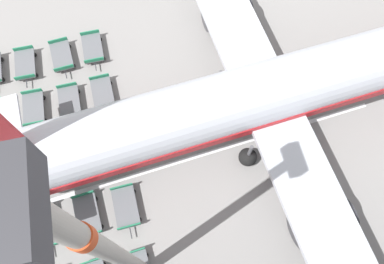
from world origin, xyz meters
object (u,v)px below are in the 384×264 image
object	(u,v)px
baggage_dolly_row_far_col_a	(93,48)
baggage_dolly_row_near_col_d	(5,237)
baggage_dolly_row_mid_a_col_c	(39,163)
baggage_dolly_row_mid_b_col_a	(62,56)
baggage_dolly_row_mid_a_col_d	(44,227)
baggage_dolly_row_mid_b_col_b	(70,103)
airplane	(281,89)
baggage_dolly_row_mid_a_col_a	(25,64)
baggage_dolly_row_mid_b_col_c	(74,156)
baggage_dolly_row_far_col_c	(113,147)
baggage_dolly_row_mid_a_col_b	(34,109)
apron_light_mast	(113,253)
baggage_dolly_row_far_col_d	(126,207)
baggage_dolly_row_far_col_b	(103,94)
baggage_dolly_row_mid_b_col_d	(87,215)

from	to	relation	value
baggage_dolly_row_far_col_a	baggage_dolly_row_near_col_d	bearing A→B (deg)	-28.07
baggage_dolly_row_mid_a_col_c	baggage_dolly_row_mid_b_col_a	xyz separation A→B (m)	(-8.47, 2.27, 0.00)
baggage_dolly_row_mid_a_col_d	baggage_dolly_row_mid_b_col_b	distance (m)	8.98
airplane	baggage_dolly_row_mid_a_col_a	distance (m)	19.31
baggage_dolly_row_mid_b_col_c	baggage_dolly_row_far_col_a	xyz separation A→B (m)	(-8.66, 2.28, 0.00)
baggage_dolly_row_near_col_d	baggage_dolly_row_mid_b_col_c	bearing A→B (deg)	133.63
baggage_dolly_row_mid_a_col_d	baggage_dolly_row_mid_b_col_a	bearing A→B (deg)	170.39
baggage_dolly_row_far_col_c	baggage_dolly_row_mid_b_col_b	bearing A→B (deg)	-147.53
baggage_dolly_row_mid_a_col_b	baggage_dolly_row_far_col_a	size ratio (longest dim) A/B	1.00
baggage_dolly_row_mid_a_col_c	baggage_dolly_row_mid_b_col_c	world-z (taller)	same
baggage_dolly_row_mid_a_col_a	apron_light_mast	size ratio (longest dim) A/B	0.18
baggage_dolly_row_near_col_d	baggage_dolly_row_mid_b_col_a	bearing A→B (deg)	160.44
baggage_dolly_row_mid_b_col_a	baggage_dolly_row_mid_b_col_c	distance (m)	8.45
baggage_dolly_row_mid_a_col_c	apron_light_mast	size ratio (longest dim) A/B	0.18
baggage_dolly_row_near_col_d	apron_light_mast	bearing A→B (deg)	65.49
baggage_dolly_row_mid_a_col_d	baggage_dolly_row_mid_a_col_c	bearing A→B (deg)	-178.81
baggage_dolly_row_mid_a_col_c	baggage_dolly_row_mid_b_col_b	distance (m)	4.93
airplane	baggage_dolly_row_mid_b_col_c	world-z (taller)	airplane
baggage_dolly_row_mid_b_col_c	baggage_dolly_row_mid_a_col_b	bearing A→B (deg)	-149.30
baggage_dolly_row_mid_b_col_b	apron_light_mast	world-z (taller)	apron_light_mast
baggage_dolly_row_mid_a_col_a	baggage_dolly_row_mid_b_col_b	size ratio (longest dim) A/B	1.00
airplane	baggage_dolly_row_mid_a_col_c	xyz separation A→B (m)	(0.49, -16.86, -2.98)
baggage_dolly_row_far_col_c	airplane	bearing A→B (deg)	91.91
baggage_dolly_row_mid_b_col_a	baggage_dolly_row_mid_b_col_b	distance (m)	4.22
baggage_dolly_row_mid_a_col_a	baggage_dolly_row_mid_b_col_a	distance (m)	2.81
baggage_dolly_row_near_col_d	baggage_dolly_row_mid_a_col_a	distance (m)	12.97
baggage_dolly_row_far_col_c	apron_light_mast	distance (m)	13.27
baggage_dolly_row_mid_b_col_b	baggage_dolly_row_mid_a_col_d	bearing A→B (deg)	-15.50
baggage_dolly_row_far_col_a	baggage_dolly_row_far_col_d	distance (m)	12.98
baggage_dolly_row_far_col_d	baggage_dolly_row_far_col_a	bearing A→B (deg)	-176.98
baggage_dolly_row_near_col_d	baggage_dolly_row_mid_b_col_b	distance (m)	10.03
baggage_dolly_row_mid_b_col_a	baggage_dolly_row_mid_b_col_b	world-z (taller)	same
airplane	baggage_dolly_row_far_col_b	xyz separation A→B (m)	(-3.97, -11.89, -2.98)
baggage_dolly_row_mid_b_col_d	baggage_dolly_row_far_col_d	world-z (taller)	same
baggage_dolly_row_mid_b_col_d	baggage_dolly_row_far_col_d	xyz separation A→B (m)	(0.03, 2.51, 0.00)
baggage_dolly_row_far_col_b	baggage_dolly_row_mid_b_col_a	bearing A→B (deg)	-146.12
airplane	baggage_dolly_row_mid_b_col_c	xyz separation A→B (m)	(0.47, -14.44, -2.98)
baggage_dolly_row_mid_a_col_b	baggage_dolly_row_mid_b_col_b	distance (m)	2.60
baggage_dolly_row_near_col_d	baggage_dolly_row_mid_a_col_b	distance (m)	9.09
baggage_dolly_row_mid_b_col_d	baggage_dolly_row_far_col_a	bearing A→B (deg)	171.97
baggage_dolly_row_mid_b_col_d	baggage_dolly_row_far_col_b	size ratio (longest dim) A/B	1.01
baggage_dolly_row_far_col_a	baggage_dolly_row_far_col_c	bearing A→B (deg)	2.93
baggage_dolly_row_near_col_d	baggage_dolly_row_far_col_c	xyz separation A→B (m)	(-4.63, 7.48, 0.00)
baggage_dolly_row_mid_a_col_b	baggage_dolly_row_far_col_b	world-z (taller)	same
baggage_dolly_row_mid_b_col_c	baggage_dolly_row_far_col_b	bearing A→B (deg)	150.22
baggage_dolly_row_mid_b_col_a	baggage_dolly_row_mid_b_col_d	xyz separation A→B (m)	(12.72, 0.60, 0.00)
baggage_dolly_row_far_col_a	baggage_dolly_row_far_col_c	xyz separation A→B (m)	(8.58, 0.44, 0.00)
baggage_dolly_row_far_col_c	baggage_dolly_row_mid_b_col_a	bearing A→B (deg)	-161.10
baggage_dolly_row_mid_b_col_d	baggage_dolly_row_far_col_d	size ratio (longest dim) A/B	1.01
baggage_dolly_row_mid_a_col_a	baggage_dolly_row_mid_b_col_d	size ratio (longest dim) A/B	0.99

